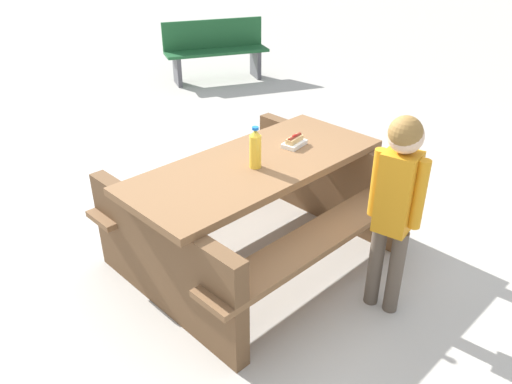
{
  "coord_description": "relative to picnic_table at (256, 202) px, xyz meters",
  "views": [
    {
      "loc": [
        -2.26,
        -1.93,
        2.16
      ],
      "look_at": [
        0.0,
        0.0,
        0.52
      ],
      "focal_mm": 35.15,
      "sensor_mm": 36.0,
      "label": 1
    }
  ],
  "objects": [
    {
      "name": "park_bench_near",
      "position": [
        3.02,
        3.36,
        0.0
      ],
      "size": [
        1.5,
        1.1,
        0.85
      ],
      "color": "#1E592D",
      "rests_on": "ground"
    },
    {
      "name": "soda_bottle",
      "position": [
        -0.06,
        -0.05,
        0.43
      ],
      "size": [
        0.08,
        0.08,
        0.28
      ],
      "color": "yellow",
      "rests_on": "picnic_table"
    },
    {
      "name": "child_in_coat",
      "position": [
        0.1,
        -0.94,
        0.37
      ],
      "size": [
        0.2,
        0.31,
        1.27
      ],
      "color": "brown",
      "rests_on": "ground"
    },
    {
      "name": "picnic_table",
      "position": [
        0.0,
        0.0,
        0.0
      ],
      "size": [
        1.92,
        1.56,
        0.75
      ],
      "color": "brown",
      "rests_on": "ground"
    },
    {
      "name": "ground_plane",
      "position": [
        0.0,
        0.0,
        -0.44
      ],
      "size": [
        30.0,
        30.0,
        0.0
      ],
      "primitive_type": "plane",
      "color": "#B7B2A8",
      "rests_on": "ground"
    },
    {
      "name": "hotdog_tray",
      "position": [
        0.38,
        -0.03,
        0.34
      ],
      "size": [
        0.19,
        0.12,
        0.08
      ],
      "color": "white",
      "rests_on": "picnic_table"
    }
  ]
}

